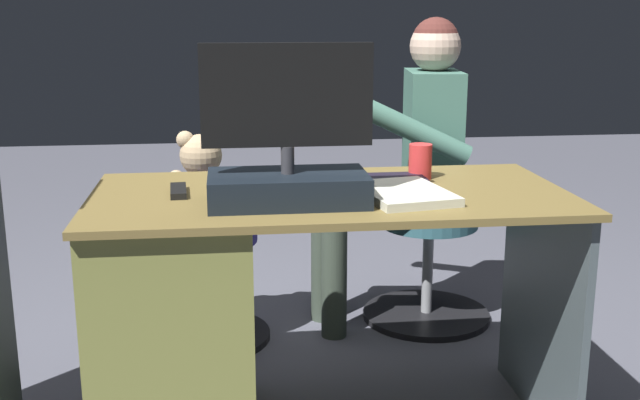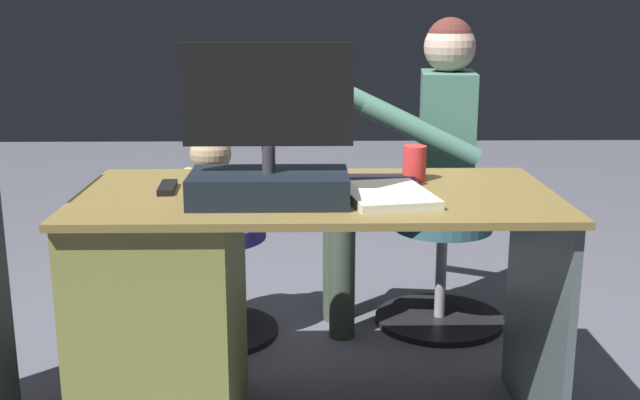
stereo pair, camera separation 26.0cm
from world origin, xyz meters
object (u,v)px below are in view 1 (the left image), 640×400
at_px(tv_remote, 178,191).
at_px(teddy_bear, 202,184).
at_px(desk, 207,312).
at_px(office_chair_teddy, 205,273).
at_px(keyboard, 355,181).
at_px(visitor_chair, 428,261).
at_px(computer_mouse, 258,179).
at_px(monitor, 288,162).
at_px(cup, 420,161).
at_px(person, 410,149).

height_order(tv_remote, teddy_bear, teddy_bear).
distance_m(desk, tv_remote, 0.36).
xyz_separation_m(tv_remote, office_chair_teddy, (-0.04, -0.67, -0.48)).
distance_m(keyboard, visitor_chair, 0.97).
relative_size(computer_mouse, office_chair_teddy, 0.20).
distance_m(office_chair_teddy, visitor_chair, 0.90).
bearing_deg(monitor, office_chair_teddy, -72.54).
relative_size(cup, teddy_bear, 0.30).
height_order(keyboard, computer_mouse, computer_mouse).
height_order(teddy_bear, person, person).
relative_size(computer_mouse, teddy_bear, 0.27).
distance_m(keyboard, cup, 0.22).
relative_size(tv_remote, office_chair_teddy, 0.31).
distance_m(monitor, office_chair_teddy, 1.03).
height_order(visitor_chair, person, person).
bearing_deg(cup, desk, 12.64).
bearing_deg(desk, person, -134.58).
height_order(desk, office_chair_teddy, desk).
xyz_separation_m(computer_mouse, visitor_chair, (-0.71, -0.69, -0.51)).
height_order(desk, monitor, monitor).
distance_m(computer_mouse, tv_remote, 0.24).
distance_m(office_chair_teddy, person, 0.93).
relative_size(teddy_bear, visitor_chair, 0.69).
xyz_separation_m(monitor, person, (-0.55, -0.91, -0.14)).
distance_m(desk, person, 1.16).
bearing_deg(tv_remote, office_chair_teddy, -97.33).
distance_m(desk, keyboard, 0.58).
bearing_deg(cup, monitor, 31.35).
bearing_deg(teddy_bear, computer_mouse, 107.21).
xyz_separation_m(monitor, cup, (-0.43, -0.26, -0.06)).
bearing_deg(office_chair_teddy, keyboard, 127.83).
distance_m(teddy_bear, person, 0.82).
distance_m(computer_mouse, visitor_chair, 1.11).
height_order(desk, visitor_chair, desk).
bearing_deg(tv_remote, teddy_bear, -97.26).
bearing_deg(cup, computer_mouse, 3.44).
bearing_deg(desk, computer_mouse, -143.34).
relative_size(keyboard, tv_remote, 2.80).
bearing_deg(keyboard, visitor_chair, -120.77).
relative_size(monitor, teddy_bear, 1.25).
relative_size(desk, computer_mouse, 14.13).
relative_size(tv_remote, person, 0.12).
bearing_deg(cup, visitor_chair, -108.06).
relative_size(tv_remote, teddy_bear, 0.42).
bearing_deg(computer_mouse, monitor, 107.20).
relative_size(monitor, person, 0.37).
xyz_separation_m(keyboard, cup, (-0.21, -0.06, 0.04)).
xyz_separation_m(tv_remote, visitor_chair, (-0.94, -0.78, -0.50)).
bearing_deg(monitor, person, -121.34).
bearing_deg(tv_remote, monitor, 151.19).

